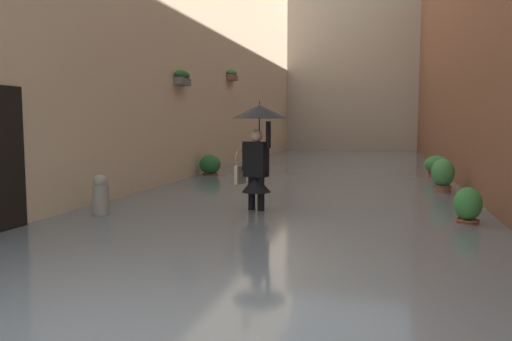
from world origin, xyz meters
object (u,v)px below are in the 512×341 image
(potted_plant_mid_left, at_px, (436,168))
(mooring_bollard, at_px, (101,201))
(person_wading, at_px, (258,142))
(potted_plant_near_left, at_px, (443,178))
(potted_plant_far_right, at_px, (210,167))
(potted_plant_far_left, at_px, (468,210))

(potted_plant_mid_left, bearing_deg, mooring_bollard, 50.26)
(person_wading, bearing_deg, potted_plant_near_left, -137.18)
(potted_plant_far_right, distance_m, potted_plant_mid_left, 6.14)
(potted_plant_near_left, bearing_deg, potted_plant_far_left, 89.73)
(potted_plant_far_right, distance_m, potted_plant_far_left, 7.98)
(potted_plant_far_left, relative_size, mooring_bollard, 0.86)
(person_wading, height_order, potted_plant_far_right, person_wading)
(potted_plant_near_left, xyz_separation_m, mooring_bollard, (5.63, 4.05, -0.10))
(potted_plant_far_right, height_order, mooring_bollard, mooring_bollard)
(person_wading, xyz_separation_m, potted_plant_far_right, (2.64, -5.09, -0.94))
(potted_plant_far_right, bearing_deg, potted_plant_mid_left, -171.87)
(potted_plant_near_left, bearing_deg, mooring_bollard, 35.73)
(potted_plant_mid_left, relative_size, mooring_bollard, 0.94)
(person_wading, xyz_separation_m, mooring_bollard, (2.35, 1.01, -0.95))
(potted_plant_near_left, relative_size, mooring_bollard, 1.08)
(mooring_bollard, bearing_deg, potted_plant_near_left, -144.27)
(potted_plant_far_left, bearing_deg, potted_plant_near_left, -90.27)
(potted_plant_near_left, height_order, potted_plant_mid_left, potted_plant_near_left)
(potted_plant_mid_left, bearing_deg, person_wading, 59.96)
(potted_plant_far_left, distance_m, potted_plant_mid_left, 6.24)
(potted_plant_near_left, height_order, mooring_bollard, potted_plant_near_left)
(potted_plant_near_left, distance_m, mooring_bollard, 6.93)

